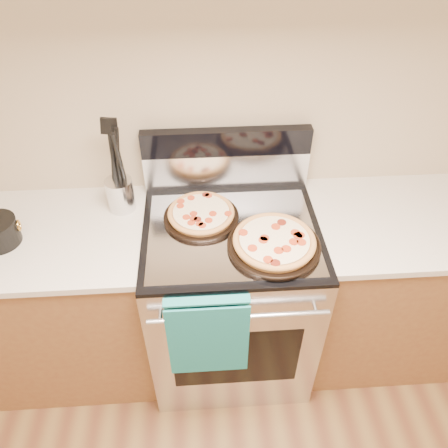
{
  "coord_description": "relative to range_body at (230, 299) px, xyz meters",
  "views": [
    {
      "loc": [
        -0.12,
        0.27,
        2.17
      ],
      "look_at": [
        -0.04,
        1.55,
        1.04
      ],
      "focal_mm": 35.0,
      "sensor_mm": 36.0,
      "label": 1
    }
  ],
  "objects": [
    {
      "name": "range_body",
      "position": [
        0.0,
        0.0,
        0.0
      ],
      "size": [
        0.76,
        0.68,
        0.9
      ],
      "primitive_type": "cube",
      "color": "#B7B7BC",
      "rests_on": "ground"
    },
    {
      "name": "countertop_right",
      "position": [
        0.88,
        0.03,
        0.45
      ],
      "size": [
        1.02,
        0.64,
        0.03
      ],
      "primitive_type": "cube",
      "color": "beige",
      "rests_on": "cabinet_right"
    },
    {
      "name": "backsplash_upper",
      "position": [
        0.0,
        0.31,
        0.71
      ],
      "size": [
        0.76,
        0.06,
        0.12
      ],
      "primitive_type": "cube",
      "color": "black",
      "rests_on": "backsplash_lower"
    },
    {
      "name": "oven_window",
      "position": [
        0.0,
        -0.34,
        0.0
      ],
      "size": [
        0.56,
        0.01,
        0.4
      ],
      "primitive_type": "cube",
      "color": "black",
      "rests_on": "range_body"
    },
    {
      "name": "wall_back",
      "position": [
        0.0,
        0.35,
        0.9
      ],
      "size": [
        4.0,
        0.0,
        4.0
      ],
      "primitive_type": "plane",
      "rotation": [
        1.57,
        0.0,
        0.0
      ],
      "color": "#C7B490",
      "rests_on": "ground"
    },
    {
      "name": "countertop_left",
      "position": [
        -0.88,
        0.03,
        0.45
      ],
      "size": [
        1.02,
        0.64,
        0.03
      ],
      "primitive_type": "cube",
      "color": "beige",
      "rests_on": "cabinet_left"
    },
    {
      "name": "utensil_crock",
      "position": [
        -0.48,
        0.19,
        0.54
      ],
      "size": [
        0.13,
        0.13,
        0.15
      ],
      "primitive_type": "cylinder",
      "rotation": [
        0.0,
        0.0,
        -0.12
      ],
      "color": "silver",
      "rests_on": "countertop_left"
    },
    {
      "name": "cooktop",
      "position": [
        0.0,
        0.0,
        0.46
      ],
      "size": [
        0.76,
        0.68,
        0.02
      ],
      "primitive_type": "cube",
      "color": "black",
      "rests_on": "range_body"
    },
    {
      "name": "cabinet_left",
      "position": [
        -0.88,
        0.03,
        -0.01
      ],
      "size": [
        1.0,
        0.62,
        0.88
      ],
      "primitive_type": "cube",
      "color": "brown",
      "rests_on": "ground"
    },
    {
      "name": "foil_sheet",
      "position": [
        0.0,
        -0.03,
        0.47
      ],
      "size": [
        0.7,
        0.55,
        0.01
      ],
      "primitive_type": "cube",
      "color": "gray",
      "rests_on": "cooktop"
    },
    {
      "name": "cabinet_right",
      "position": [
        0.88,
        0.03,
        -0.01
      ],
      "size": [
        1.0,
        0.62,
        0.88
      ],
      "primitive_type": "cube",
      "color": "brown",
      "rests_on": "ground"
    },
    {
      "name": "pepperoni_pizza_front",
      "position": [
        0.16,
        -0.13,
        0.5
      ],
      "size": [
        0.39,
        0.39,
        0.05
      ],
      "primitive_type": null,
      "rotation": [
        0.0,
        0.0,
        0.03
      ],
      "color": "#AA6C33",
      "rests_on": "foil_sheet"
    },
    {
      "name": "dish_towel",
      "position": [
        -0.12,
        -0.38,
        0.25
      ],
      "size": [
        0.32,
        0.05,
        0.42
      ],
      "primitive_type": null,
      "color": "#187479",
      "rests_on": "oven_handle"
    },
    {
      "name": "oven_handle",
      "position": [
        0.0,
        -0.38,
        0.35
      ],
      "size": [
        0.7,
        0.03,
        0.03
      ],
      "primitive_type": "cylinder",
      "rotation": [
        0.0,
        1.57,
        0.0
      ],
      "color": "silver",
      "rests_on": "range_body"
    },
    {
      "name": "backsplash_lower",
      "position": [
        0.0,
        0.31,
        0.56
      ],
      "size": [
        0.76,
        0.06,
        0.18
      ],
      "primitive_type": "cube",
      "color": "silver",
      "rests_on": "cooktop"
    },
    {
      "name": "pepperoni_pizza_back",
      "position": [
        -0.13,
        0.07,
        0.5
      ],
      "size": [
        0.42,
        0.42,
        0.04
      ],
      "primitive_type": null,
      "rotation": [
        0.0,
        0.0,
        -0.39
      ],
      "color": "#AA6C33",
      "rests_on": "foil_sheet"
    }
  ]
}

